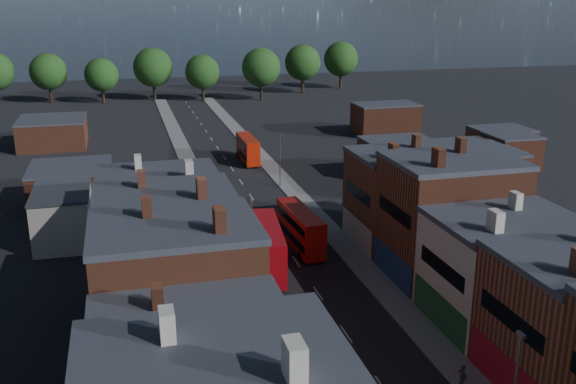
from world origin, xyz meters
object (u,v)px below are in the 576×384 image
car_2 (247,224)px  car_3 (287,216)px  bus_1 (300,228)px  bus_0 (268,247)px  ped_3 (463,376)px  bus_2 (248,149)px

car_2 → car_3: car_3 is taller
bus_1 → car_2: bearing=118.3°
bus_1 → car_2: size_ratio=2.37×
bus_0 → ped_3: (9.03, -24.05, -1.66)m
bus_2 → ped_3: 69.71m
car_2 → car_3: (5.50, 1.52, 0.03)m
car_3 → ped_3: size_ratio=2.47×
bus_2 → bus_0: bearing=-98.7°
car_2 → ped_3: bearing=-78.0°
ped_3 → car_2: bearing=11.8°
car_2 → ped_3: (8.73, -36.87, 0.40)m
bus_0 → car_2: bearing=95.6°
bus_0 → bus_1: 7.23m
bus_0 → bus_1: bus_0 is taller
bus_2 → car_2: bus_2 is taller
bus_0 → car_2: size_ratio=2.63×
bus_2 → car_2: size_ratio=2.25×
ped_3 → car_3: bearing=3.3°
bus_1 → ped_3: size_ratio=5.88×
bus_2 → car_2: 33.52m
car_2 → car_3: size_ratio=1.00×
ped_3 → bus_0: bearing=19.1°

